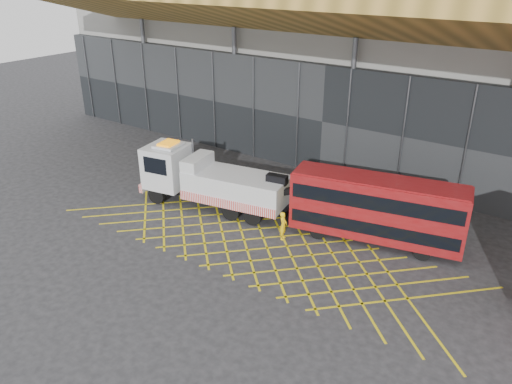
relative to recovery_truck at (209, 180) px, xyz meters
The scene contains 6 objects.
ground_plane 3.17m from the recovery_truck, 62.42° to the right, with size 120.00×120.00×0.00m, color #252527.
road_markings 5.96m from the recovery_truck, 23.72° to the right, with size 24.76×7.16×0.01m.
construction_building 17.89m from the recovery_truck, 79.07° to the left, with size 55.00×23.97×18.00m.
recovery_truck is the anchor object (origin of this frame).
bus_towed 10.68m from the recovery_truck, ahead, with size 9.75×4.09×3.87m.
worker 6.29m from the recovery_truck, ahead, with size 0.62×0.40×1.69m, color yellow.
Camera 1 is at (17.93, -19.95, 14.56)m, focal length 35.00 mm.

